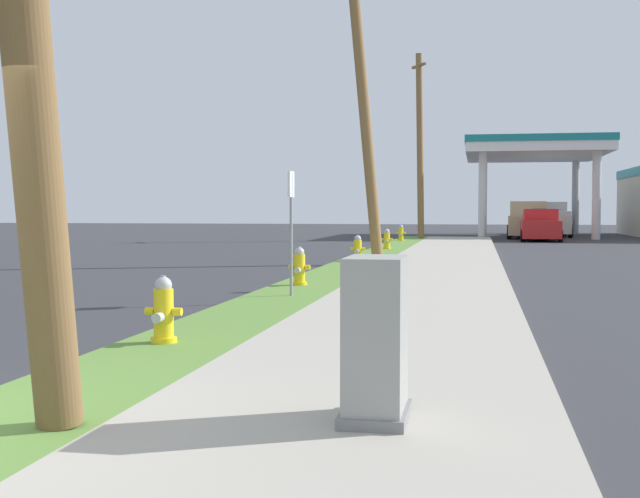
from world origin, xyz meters
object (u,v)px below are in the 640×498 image
(fire_hydrant_third, at_px, (358,250))
(fire_hydrant_fifth, at_px, (401,234))
(car_red_by_near_pump, at_px, (540,226))
(utility_pole_midground, at_px, (362,81))
(fire_hydrant_fourth, at_px, (387,240))
(street_sign_post, at_px, (291,207))
(utility_cabinet, at_px, (376,345))
(truck_tan_on_apron, at_px, (528,221))
(truck_silver_at_forecourt, at_px, (550,220))
(fire_hydrant_second, at_px, (299,268))
(utility_pole_background, at_px, (420,144))
(fire_hydrant_nearest, at_px, (163,313))
(car_navy_by_far_pump, at_px, (549,223))

(fire_hydrant_third, relative_size, fire_hydrant_fifth, 1.00)
(car_red_by_near_pump, bearing_deg, utility_pole_midground, -108.93)
(fire_hydrant_fourth, xyz_separation_m, street_sign_post, (0.15, -16.81, 1.19))
(utility_cabinet, bearing_deg, truck_tan_on_apron, 85.27)
(street_sign_post, bearing_deg, truck_silver_at_forecourt, 78.63)
(street_sign_post, xyz_separation_m, car_red_by_near_pump, (6.14, 28.89, -0.91))
(fire_hydrant_second, height_order, utility_pole_background, utility_pole_background)
(fire_hydrant_fifth, xyz_separation_m, street_sign_post, (0.34, -24.76, 1.19))
(fire_hydrant_nearest, relative_size, street_sign_post, 0.35)
(car_navy_by_far_pump, relative_size, truck_silver_at_forecourt, 0.84)
(fire_hydrant_second, distance_m, fire_hydrant_third, 7.45)
(utility_pole_midground, bearing_deg, fire_hydrant_nearest, -90.31)
(utility_pole_midground, xyz_separation_m, car_navy_by_far_pump, (7.62, 29.02, -4.58))
(utility_pole_background, relative_size, car_red_by_near_pump, 2.04)
(utility_pole_background, xyz_separation_m, street_sign_post, (-0.22, -28.89, -3.21))
(fire_hydrant_fourth, xyz_separation_m, truck_tan_on_apron, (5.95, 15.87, 0.47))
(fire_hydrant_nearest, height_order, truck_tan_on_apron, truck_tan_on_apron)
(utility_pole_background, distance_m, car_navy_by_far_pump, 13.37)
(utility_cabinet, height_order, car_navy_by_far_pump, car_navy_by_far_pump)
(fire_hydrant_fourth, distance_m, car_navy_by_far_pump, 23.82)
(fire_hydrant_fourth, height_order, utility_cabinet, utility_cabinet)
(street_sign_post, xyz_separation_m, truck_tan_on_apron, (5.81, 32.68, -0.72))
(fire_hydrant_nearest, xyz_separation_m, fire_hydrant_fifth, (-0.04, 29.94, 0.00))
(utility_cabinet, xyz_separation_m, car_navy_by_far_pump, (4.98, 47.56, 0.07))
(utility_pole_background, height_order, car_red_by_near_pump, utility_pole_background)
(fire_hydrant_second, height_order, utility_cabinet, utility_cabinet)
(fire_hydrant_fourth, xyz_separation_m, car_navy_by_far_pump, (7.56, 22.58, 0.28))
(utility_pole_midground, bearing_deg, street_sign_post, -88.82)
(utility_pole_background, height_order, street_sign_post, utility_pole_background)
(street_sign_post, distance_m, car_red_by_near_pump, 29.55)
(fire_hydrant_second, xyz_separation_m, truck_silver_at_forecourt, (7.45, 33.73, 0.47))
(car_navy_by_far_pump, bearing_deg, street_sign_post, -100.65)
(fire_hydrant_second, height_order, truck_silver_at_forecourt, truck_silver_at_forecourt)
(fire_hydrant_second, xyz_separation_m, fire_hydrant_fifth, (-0.07, 22.79, 0.00))
(truck_tan_on_apron, bearing_deg, fire_hydrant_third, -104.44)
(fire_hydrant_nearest, bearing_deg, utility_pole_midground, 89.69)
(fire_hydrant_nearest, height_order, utility_pole_midground, utility_pole_midground)
(car_red_by_near_pump, bearing_deg, car_navy_by_far_pump, 83.09)
(car_navy_by_far_pump, bearing_deg, utility_cabinet, -95.98)
(street_sign_post, xyz_separation_m, truck_silver_at_forecourt, (7.18, 35.69, -0.72))
(fire_hydrant_fifth, bearing_deg, fire_hydrant_nearest, -89.91)
(fire_hydrant_fourth, distance_m, truck_silver_at_forecourt, 20.26)
(fire_hydrant_second, height_order, car_red_by_near_pump, car_red_by_near_pump)
(fire_hydrant_third, distance_m, car_red_by_near_pump, 20.48)
(fire_hydrant_nearest, relative_size, fire_hydrant_third, 1.00)
(fire_hydrant_nearest, distance_m, fire_hydrant_fourth, 22.00)
(car_red_by_near_pump, xyz_separation_m, car_navy_by_far_pump, (1.27, 10.50, 0.00))
(utility_pole_midground, relative_size, car_navy_by_far_pump, 2.22)
(fire_hydrant_fifth, bearing_deg, car_red_by_near_pump, 32.54)
(utility_cabinet, relative_size, truck_silver_at_forecourt, 0.21)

